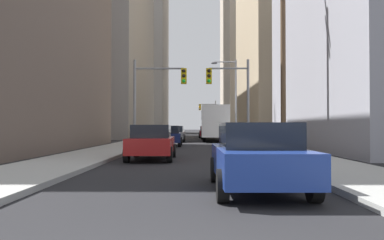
% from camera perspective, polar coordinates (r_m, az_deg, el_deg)
% --- Properties ---
extents(sidewalk_left, '(2.98, 160.00, 0.15)m').
position_cam_1_polar(sidewalk_left, '(53.01, -4.97, -2.50)').
color(sidewalk_left, '#9E9E99').
rests_on(sidewalk_left, ground).
extents(sidewalk_right, '(2.98, 160.00, 0.15)m').
position_cam_1_polar(sidewalk_right, '(52.97, 5.30, -2.50)').
color(sidewalk_right, '#9E9E99').
rests_on(sidewalk_right, ground).
extents(city_bus, '(2.93, 11.58, 3.40)m').
position_cam_1_polar(city_bus, '(39.18, 3.42, -0.31)').
color(city_bus, silver).
rests_on(city_bus, ground).
extents(sedan_blue, '(1.95, 4.21, 1.52)m').
position_cam_1_polar(sedan_blue, '(8.67, 9.68, -5.38)').
color(sedan_blue, navy).
rests_on(sedan_blue, ground).
extents(sedan_red, '(1.95, 4.23, 1.52)m').
position_cam_1_polar(sedan_red, '(16.72, -6.02, -3.29)').
color(sedan_red, maroon).
rests_on(sedan_red, ground).
extents(sedan_navy, '(1.95, 4.24, 1.52)m').
position_cam_1_polar(sedan_navy, '(28.49, -3.52, -2.36)').
color(sedan_navy, '#141E4C').
rests_on(sedan_navy, ground).
extents(sedan_grey, '(1.95, 4.23, 1.52)m').
position_cam_1_polar(sedan_grey, '(36.18, -2.59, -2.08)').
color(sedan_grey, slate).
rests_on(sedan_grey, ground).
extents(sedan_maroon, '(1.95, 4.20, 1.52)m').
position_cam_1_polar(sedan_maroon, '(48.92, 2.17, -1.81)').
color(sedan_maroon, maroon).
rests_on(sedan_maroon, ground).
extents(traffic_signal_near_left, '(3.62, 0.44, 6.00)m').
position_cam_1_polar(traffic_signal_near_left, '(26.06, -5.22, 4.70)').
color(traffic_signal_near_left, gray).
rests_on(traffic_signal_near_left, ground).
extents(traffic_signal_near_right, '(2.93, 0.44, 6.00)m').
position_cam_1_polar(traffic_signal_near_right, '(26.04, 5.71, 4.63)').
color(traffic_signal_near_right, gray).
rests_on(traffic_signal_near_right, ground).
extents(traffic_signal_far_right, '(3.01, 0.44, 6.00)m').
position_cam_1_polar(traffic_signal_far_right, '(66.51, 2.45, 1.18)').
color(traffic_signal_far_right, gray).
rests_on(traffic_signal_far_right, ground).
extents(utility_pole_right, '(2.20, 0.28, 10.30)m').
position_cam_1_polar(utility_pole_right, '(21.61, 13.43, 9.66)').
color(utility_pole_right, brown).
rests_on(utility_pole_right, ground).
extents(street_lamp_right, '(2.32, 0.32, 7.50)m').
position_cam_1_polar(street_lamp_right, '(34.66, 5.97, 4.10)').
color(street_lamp_right, gray).
rests_on(street_lamp_right, ground).
extents(building_left_mid_office, '(20.08, 25.29, 23.57)m').
position_cam_1_polar(building_left_mid_office, '(57.52, -17.24, 9.38)').
color(building_left_mid_office, gray).
rests_on(building_left_mid_office, ground).
extents(building_left_far_tower, '(15.96, 19.06, 63.19)m').
position_cam_1_polar(building_left_far_tower, '(95.92, -8.90, 17.31)').
color(building_left_far_tower, gray).
rests_on(building_left_far_tower, ground).
extents(building_right_mid_block, '(24.60, 21.02, 28.25)m').
position_cam_1_polar(building_right_mid_block, '(54.04, 21.25, 12.62)').
color(building_right_mid_block, tan).
rests_on(building_right_mid_block, ground).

